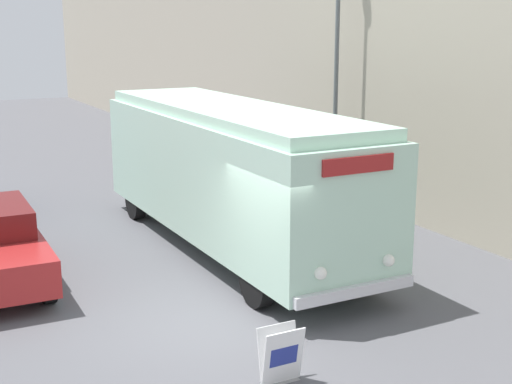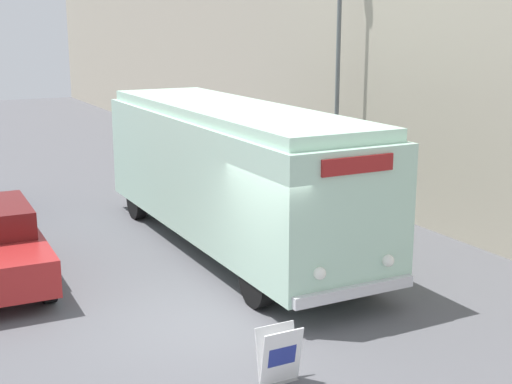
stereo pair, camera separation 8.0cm
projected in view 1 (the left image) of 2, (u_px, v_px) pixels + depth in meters
The scene contains 5 objects.
ground_plane at pixel (215, 324), 12.11m from camera, with size 80.00×80.00×0.00m, color #56565B.
building_wall_right at pixel (287, 47), 23.04m from camera, with size 0.30×60.00×8.47m.
vintage_bus at pixel (230, 169), 15.87m from camera, with size 2.52×9.71×3.24m.
sign_board at pixel (281, 356), 10.06m from camera, with size 0.62×0.31×0.83m.
streetlamp at pixel (337, 32), 19.17m from camera, with size 0.36×0.36×7.51m.
Camera 1 is at (-4.66, -10.29, 4.97)m, focal length 50.00 mm.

